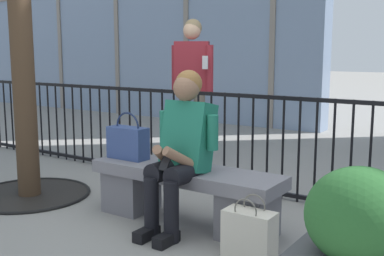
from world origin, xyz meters
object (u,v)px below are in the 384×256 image
Objects in this scene: handbag_on_bench at (128,142)px; bystander_at_railing at (192,82)px; stone_bench at (185,190)px; seated_person_with_phone at (181,146)px; shopping_bag at (249,234)px.

bystander_at_railing is (-0.39, 1.53, 0.41)m from handbag_on_bench.
stone_bench is 4.01× the size of handbag_on_bench.
seated_person_with_phone is at bearing -58.20° from bystander_at_railing.
shopping_bag is at bearing -47.14° from bystander_at_railing.
bystander_at_railing is (-1.70, 1.83, 0.84)m from shopping_bag.
seated_person_with_phone is 2.88× the size of shopping_bag.
handbag_on_bench reaches higher than stone_bench.
shopping_bag is at bearing -22.63° from stone_bench.
handbag_on_bench is at bearing 169.47° from seated_person_with_phone.
bystander_at_railing reaches higher than stone_bench.
stone_bench is 0.40m from seated_person_with_phone.
stone_bench is at bearing 157.37° from shopping_bag.
handbag_on_bench is at bearing 167.34° from shopping_bag.
handbag_on_bench is 1.41m from shopping_bag.
seated_person_with_phone reaches higher than handbag_on_bench.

